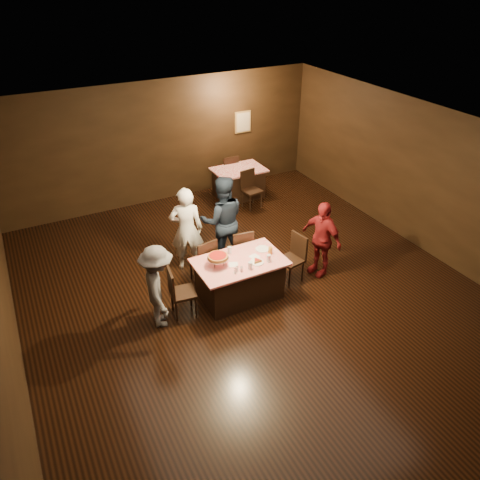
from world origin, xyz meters
name	(u,v)px	position (x,y,z in m)	size (l,w,h in m)	color
room	(267,200)	(0.00, 0.01, 2.14)	(10.00, 10.04, 3.02)	black
main_table	(240,279)	(-0.24, 0.47, 0.39)	(1.60, 1.00, 0.77)	red
back_table	(239,183)	(1.68, 4.20, 0.39)	(1.30, 0.90, 0.77)	#A40A11
chair_far_left	(203,260)	(-0.64, 1.22, 0.47)	(0.42, 0.42, 0.95)	black
chair_far_right	(240,249)	(0.16, 1.22, 0.47)	(0.42, 0.42, 0.95)	black
chair_end_left	(183,292)	(-1.34, 0.47, 0.47)	(0.42, 0.42, 0.95)	black
chair_end_right	(291,259)	(0.86, 0.47, 0.47)	(0.42, 0.42, 0.95)	black
chair_back_near	(252,190)	(1.68, 3.50, 0.47)	(0.42, 0.42, 0.95)	black
chair_back_far	(228,172)	(1.68, 4.80, 0.47)	(0.42, 0.42, 0.95)	black
diner_white_jacket	(187,230)	(-0.72, 1.77, 0.88)	(0.64, 0.42, 1.76)	white
diner_navy_hoodie	(222,220)	(0.01, 1.69, 0.93)	(0.91, 0.71, 1.86)	black
diner_grey_knit	(158,287)	(-1.77, 0.43, 0.76)	(0.98, 0.56, 1.51)	#595A5E
diner_red_shirt	(321,239)	(1.50, 0.43, 0.77)	(0.91, 0.38, 1.55)	maroon
pizza_stand	(218,257)	(-0.64, 0.52, 0.95)	(0.38, 0.38, 0.22)	black
plate_with_slice	(257,261)	(0.01, 0.29, 0.80)	(0.25, 0.25, 0.06)	white
plate_empty	(262,249)	(0.31, 0.62, 0.78)	(0.25, 0.25, 0.01)	white
glass_front_left	(250,266)	(-0.19, 0.17, 0.84)	(0.08, 0.08, 0.14)	silver
glass_front_right	(269,258)	(0.21, 0.22, 0.84)	(0.08, 0.08, 0.14)	silver
glass_amber	(270,251)	(0.36, 0.42, 0.84)	(0.08, 0.08, 0.14)	#BF7F26
glass_back	(230,250)	(-0.29, 0.77, 0.84)	(0.08, 0.08, 0.14)	silver
condiments	(238,270)	(-0.42, 0.19, 0.82)	(0.17, 0.10, 0.09)	silver
napkin_center	(254,257)	(0.06, 0.47, 0.77)	(0.16, 0.16, 0.01)	white
napkin_left	(233,265)	(-0.39, 0.42, 0.77)	(0.16, 0.16, 0.01)	white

